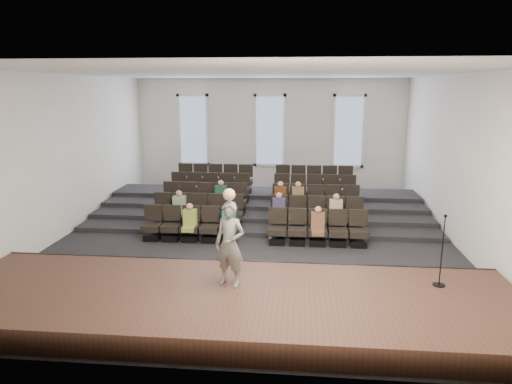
% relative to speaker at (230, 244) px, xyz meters
% --- Properties ---
extents(ground, '(14.00, 14.00, 0.00)m').
position_rel_speaker_xyz_m(ground, '(0.07, 4.69, -1.40)').
color(ground, black).
rests_on(ground, ground).
extents(ceiling, '(12.00, 14.00, 0.02)m').
position_rel_speaker_xyz_m(ceiling, '(0.07, 4.69, 3.61)').
color(ceiling, white).
rests_on(ceiling, ground).
extents(wall_back, '(12.00, 0.04, 5.00)m').
position_rel_speaker_xyz_m(wall_back, '(0.07, 11.71, 1.10)').
color(wall_back, white).
rests_on(wall_back, ground).
extents(wall_front, '(12.00, 0.04, 5.00)m').
position_rel_speaker_xyz_m(wall_front, '(0.07, -2.33, 1.10)').
color(wall_front, white).
rests_on(wall_front, ground).
extents(wall_left, '(0.04, 14.00, 5.00)m').
position_rel_speaker_xyz_m(wall_left, '(-5.95, 4.69, 1.10)').
color(wall_left, white).
rests_on(wall_left, ground).
extents(wall_right, '(0.04, 14.00, 5.00)m').
position_rel_speaker_xyz_m(wall_right, '(6.09, 4.69, 1.10)').
color(wall_right, white).
rests_on(wall_right, ground).
extents(stage, '(11.80, 3.60, 0.50)m').
position_rel_speaker_xyz_m(stage, '(0.07, -0.41, -1.15)').
color(stage, '#44291D').
rests_on(stage, ground).
extents(stage_lip, '(11.80, 0.06, 0.52)m').
position_rel_speaker_xyz_m(stage_lip, '(0.07, 1.36, -1.15)').
color(stage_lip, black).
rests_on(stage_lip, ground).
extents(risers, '(11.80, 4.80, 0.60)m').
position_rel_speaker_xyz_m(risers, '(0.07, 7.86, -1.21)').
color(risers, black).
rests_on(risers, ground).
extents(seating_rows, '(6.80, 4.70, 1.67)m').
position_rel_speaker_xyz_m(seating_rows, '(0.07, 6.23, -0.72)').
color(seating_rows, black).
rests_on(seating_rows, ground).
extents(windows, '(8.44, 0.10, 3.24)m').
position_rel_speaker_xyz_m(windows, '(0.07, 11.65, 1.30)').
color(windows, white).
rests_on(windows, wall_back).
extents(audience, '(5.45, 2.64, 1.10)m').
position_rel_speaker_xyz_m(audience, '(0.15, 5.15, -0.57)').
color(audience, '#8FA843').
rests_on(audience, seating_rows).
extents(speaker, '(0.76, 0.62, 1.81)m').
position_rel_speaker_xyz_m(speaker, '(0.00, 0.00, 0.00)').
color(speaker, slate).
rests_on(speaker, stage).
extents(mic_stand, '(0.26, 0.26, 1.56)m').
position_rel_speaker_xyz_m(mic_stand, '(4.41, 0.36, -0.44)').
color(mic_stand, black).
rests_on(mic_stand, stage).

